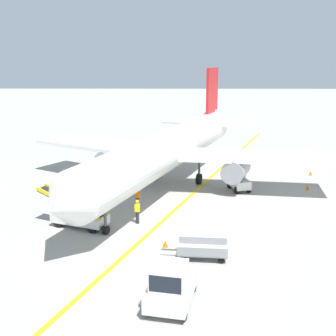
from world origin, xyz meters
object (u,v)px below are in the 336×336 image
at_px(airliner, 171,148).
at_px(baggage_tug_near_wing, 239,179).
at_px(ground_crew_wing_walker, 138,197).
at_px(safety_cone_nose_left, 165,243).
at_px(baggage_cart_loaded, 202,250).
at_px(pushback_tug, 171,285).
at_px(safety_cone_wingtip_right, 153,179).
at_px(safety_cone_nose_right, 311,173).
at_px(belt_loader_forward_hold, 78,216).
at_px(ground_crew_marshaller, 137,211).
at_px(safety_cone_tail_area, 308,187).

relative_size(airliner, baggage_tug_near_wing, 12.90).
xyz_separation_m(ground_crew_wing_walker, safety_cone_nose_left, (2.22, -7.08, -0.69)).
bearing_deg(baggage_cart_loaded, safety_cone_nose_left, 144.80).
bearing_deg(safety_cone_nose_left, pushback_tug, -86.66).
bearing_deg(airliner, pushback_tug, -89.53).
distance_m(baggage_cart_loaded, safety_cone_wingtip_right, 16.83).
bearing_deg(safety_cone_nose_right, pushback_tug, -119.59).
xyz_separation_m(belt_loader_forward_hold, safety_cone_nose_left, (5.92, -3.29, -0.56)).
bearing_deg(safety_cone_wingtip_right, safety_cone_nose_right, 8.48).
height_order(baggage_tug_near_wing, belt_loader_forward_hold, belt_loader_forward_hold).
bearing_deg(airliner, ground_crew_marshaller, -103.26).
xyz_separation_m(pushback_tug, safety_cone_nose_right, (13.46, 23.71, -0.77)).
bearing_deg(safety_cone_wingtip_right, ground_crew_marshaller, -92.98).
height_order(airliner, belt_loader_forward_hold, airliner).
xyz_separation_m(ground_crew_marshaller, safety_cone_nose_left, (1.99, -3.94, -0.69)).
bearing_deg(ground_crew_marshaller, safety_cone_tail_area, 30.35).
height_order(airliner, safety_cone_tail_area, airliner).
distance_m(baggage_tug_near_wing, safety_cone_nose_right, 9.28).
relative_size(baggage_cart_loaded, safety_cone_nose_left, 8.67).
bearing_deg(ground_crew_wing_walker, safety_cone_nose_left, -72.56).
height_order(belt_loader_forward_hold, ground_crew_wing_walker, belt_loader_forward_hold).
relative_size(safety_cone_nose_left, safety_cone_tail_area, 1.00).
height_order(safety_cone_nose_left, safety_cone_nose_right, same).
bearing_deg(airliner, ground_crew_wing_walker, -111.33).
relative_size(pushback_tug, ground_crew_marshaller, 2.30).
distance_m(pushback_tug, baggage_tug_near_wing, 19.51).
bearing_deg(ground_crew_marshaller, belt_loader_forward_hold, -170.51).
distance_m(baggage_cart_loaded, ground_crew_wing_walker, 9.62).
height_order(baggage_cart_loaded, safety_cone_wingtip_right, baggage_cart_loaded).
bearing_deg(baggage_cart_loaded, safety_cone_wingtip_right, 102.15).
distance_m(baggage_cart_loaded, safety_cone_tail_area, 16.97).
bearing_deg(airliner, safety_cone_nose_right, 16.00).
bearing_deg(baggage_tug_near_wing, safety_cone_wingtip_right, 159.72).
bearing_deg(safety_cone_nose_left, safety_cone_tail_area, 45.21).
bearing_deg(safety_cone_tail_area, baggage_cart_loaded, -126.12).
xyz_separation_m(baggage_cart_loaded, safety_cone_tail_area, (10.00, 13.71, -0.25)).
height_order(airliner, ground_crew_wing_walker, airliner).
distance_m(pushback_tug, safety_cone_tail_area, 22.09).
bearing_deg(safety_cone_nose_left, belt_loader_forward_hold, 150.92).
bearing_deg(safety_cone_wingtip_right, safety_cone_nose_left, -84.57).
xyz_separation_m(airliner, baggage_tug_near_wing, (5.87, -1.14, -2.49)).
xyz_separation_m(belt_loader_forward_hold, baggage_cart_loaded, (8.04, -4.79, -0.31)).
xyz_separation_m(baggage_cart_loaded, safety_cone_wingtip_right, (-3.54, 16.45, -0.25)).
relative_size(pushback_tug, belt_loader_forward_hold, 0.76).
height_order(baggage_cart_loaded, ground_crew_marshaller, ground_crew_marshaller).
distance_m(pushback_tug, ground_crew_wing_walker, 13.80).
xyz_separation_m(belt_loader_forward_hold, ground_crew_wing_walker, (3.69, 3.79, 0.13)).
distance_m(airliner, safety_cone_wingtip_right, 3.95).
height_order(belt_loader_forward_hold, safety_cone_nose_left, belt_loader_forward_hold).
xyz_separation_m(safety_cone_nose_left, safety_cone_nose_right, (13.84, 17.23, 0.00)).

